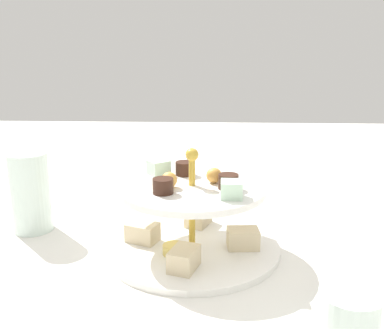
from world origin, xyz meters
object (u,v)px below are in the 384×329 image
(water_glass_tall_right, at_px, (30,192))
(water_glass_short_left, at_px, (348,323))
(tiered_serving_stand, at_px, (192,221))
(butter_knife_left, at_px, (208,184))

(water_glass_tall_right, relative_size, water_glass_short_left, 1.96)
(tiered_serving_stand, height_order, butter_knife_left, tiered_serving_stand)
(tiered_serving_stand, bearing_deg, water_glass_tall_right, -103.57)
(tiered_serving_stand, xyz_separation_m, water_glass_tall_right, (-0.07, -0.28, 0.02))
(butter_knife_left, bearing_deg, water_glass_tall_right, 44.33)
(water_glass_tall_right, bearing_deg, water_glass_short_left, 56.46)
(water_glass_short_left, bearing_deg, water_glass_tall_right, -123.54)
(tiered_serving_stand, relative_size, water_glass_tall_right, 1.99)
(water_glass_tall_right, distance_m, butter_knife_left, 0.41)
(water_glass_short_left, bearing_deg, tiered_serving_stand, -143.50)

